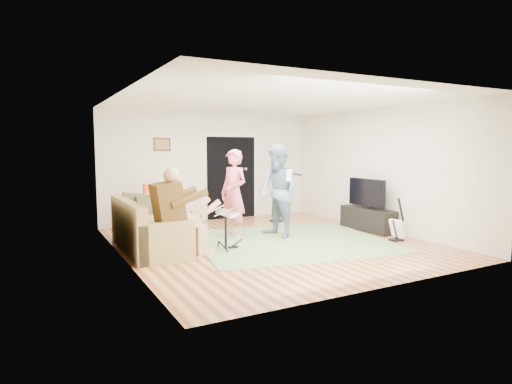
% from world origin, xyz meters
% --- Properties ---
extents(floor, '(6.00, 6.00, 0.00)m').
position_xyz_m(floor, '(0.00, 0.00, 0.00)').
color(floor, brown).
rests_on(floor, ground).
extents(walls, '(5.50, 6.00, 2.70)m').
position_xyz_m(walls, '(0.00, 0.00, 1.35)').
color(walls, beige).
rests_on(walls, floor).
extents(ceiling, '(6.00, 6.00, 0.00)m').
position_xyz_m(ceiling, '(0.00, 0.00, 2.70)').
color(ceiling, white).
rests_on(ceiling, walls).
extents(window_blinds, '(0.00, 2.05, 2.05)m').
position_xyz_m(window_blinds, '(-2.74, 0.20, 1.55)').
color(window_blinds, olive).
rests_on(window_blinds, walls).
extents(doorway, '(2.10, 0.00, 2.10)m').
position_xyz_m(doorway, '(0.55, 2.99, 1.05)').
color(doorway, black).
rests_on(doorway, walls).
extents(picture_frame, '(0.42, 0.03, 0.32)m').
position_xyz_m(picture_frame, '(-1.25, 2.99, 1.90)').
color(picture_frame, '#3F2314').
rests_on(picture_frame, walls).
extents(area_rug, '(4.09, 3.76, 0.02)m').
position_xyz_m(area_rug, '(0.38, -0.09, 0.01)').
color(area_rug, '#62814E').
rests_on(area_rug, floor).
extents(sofa, '(0.93, 2.25, 0.91)m').
position_xyz_m(sofa, '(-2.30, 0.54, 0.30)').
color(sofa, '#9D864E').
rests_on(sofa, floor).
extents(drummer, '(0.98, 0.55, 1.51)m').
position_xyz_m(drummer, '(-1.85, -0.11, 0.59)').
color(drummer, brown).
rests_on(drummer, sofa).
extents(drum_kit, '(0.39, 0.69, 0.71)m').
position_xyz_m(drum_kit, '(-1.00, -0.11, 0.31)').
color(drum_kit, black).
rests_on(drum_kit, floor).
extents(singer, '(0.61, 0.76, 1.79)m').
position_xyz_m(singer, '(-0.39, 0.84, 0.90)').
color(singer, '#EB667E').
rests_on(singer, floor).
extents(microphone, '(0.06, 0.06, 0.24)m').
position_xyz_m(microphone, '(-0.19, 0.84, 1.34)').
color(microphone, black).
rests_on(microphone, singer).
extents(guitarist, '(0.84, 1.01, 1.87)m').
position_xyz_m(guitarist, '(0.38, 0.37, 0.94)').
color(guitarist, slate).
rests_on(guitarist, floor).
extents(guitar_held, '(0.27, 0.61, 0.26)m').
position_xyz_m(guitar_held, '(0.58, 0.37, 1.27)').
color(guitar_held, white).
rests_on(guitar_held, guitarist).
extents(guitar_spare, '(0.31, 0.27, 0.85)m').
position_xyz_m(guitar_spare, '(2.28, -1.02, 0.24)').
color(guitar_spare, black).
rests_on(guitar_spare, floor).
extents(torchiere_lamp, '(0.34, 0.34, 1.91)m').
position_xyz_m(torchiere_lamp, '(1.34, 2.04, 1.31)').
color(torchiere_lamp, black).
rests_on(torchiere_lamp, floor).
extents(dining_chair, '(0.56, 0.58, 1.05)m').
position_xyz_m(dining_chair, '(-1.67, 1.94, 0.38)').
color(dining_chair, beige).
rests_on(dining_chair, floor).
extents(tv_cabinet, '(0.40, 1.40, 0.50)m').
position_xyz_m(tv_cabinet, '(2.50, 0.04, 0.25)').
color(tv_cabinet, black).
rests_on(tv_cabinet, floor).
extents(television, '(0.06, 1.07, 0.60)m').
position_xyz_m(television, '(2.45, 0.04, 0.85)').
color(television, black).
rests_on(television, tv_cabinet).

